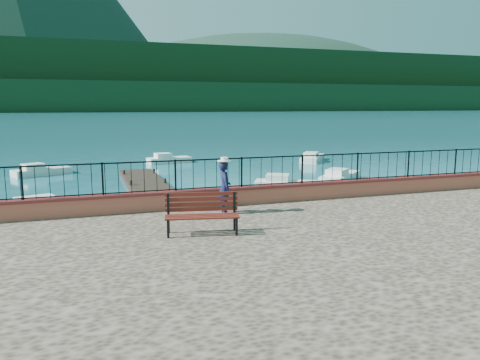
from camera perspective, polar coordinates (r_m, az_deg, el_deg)
ground at (r=12.71m, az=7.07°, el=-11.46°), size 2000.00×2000.00×0.00m
parapet at (r=15.59m, az=1.25°, el=-1.82°), size 28.00×0.46×0.58m
railing at (r=15.46m, az=1.26°, el=0.97°), size 27.00×0.05×0.95m
dock at (r=23.31m, az=-10.46°, el=-1.63°), size 2.00×16.00×0.30m
far_forest at (r=310.75m, az=-18.11°, el=9.58°), size 900.00×60.00×18.00m
foothills at (r=371.12m, az=-18.36°, el=11.45°), size 900.00×120.00×44.00m
companion_hill at (r=613.54m, az=2.75°, el=8.77°), size 448.00×384.00×180.00m
park_bench at (r=11.98m, az=-4.64°, el=-5.13°), size 1.95×0.97×1.03m
person at (r=14.13m, az=-1.90°, el=-0.89°), size 0.42×0.60×1.59m
hat at (r=14.00m, az=-1.92°, el=2.55°), size 0.44×0.44×0.12m
boat_0 at (r=20.85m, az=-21.97°, el=-2.73°), size 4.38×2.57×0.80m
boat_1 at (r=25.08m, az=5.76°, el=-0.18°), size 3.62×2.78×0.80m
boat_2 at (r=28.25m, az=12.09°, el=0.71°), size 3.78×3.56×0.80m
boat_3 at (r=32.49m, az=-23.02°, el=1.27°), size 3.70×2.68×0.80m
boat_4 at (r=36.60m, az=-8.64°, el=2.71°), size 3.45×1.82×0.80m
boat_5 at (r=37.68m, az=8.80°, el=2.89°), size 3.52×4.06×0.80m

